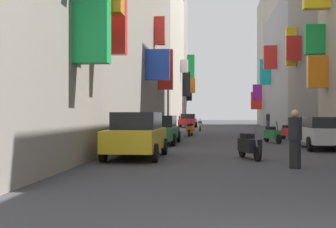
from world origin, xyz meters
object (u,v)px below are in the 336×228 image
parked_car_silver (325,132)px  scooter_orange (190,129)px  pedestrian_near_left (295,139)px  scooter_black (249,145)px  parked_car_yellow (137,134)px  parked_car_green (159,129)px  scooter_green (272,134)px  traffic_light_near_corner (168,96)px  scooter_red (289,132)px  pedestrian_crossing (268,121)px  parked_car_red (188,120)px  scooter_white (200,126)px

parked_car_silver → scooter_orange: bearing=121.4°
pedestrian_near_left → parked_car_silver: bearing=70.5°
scooter_orange → scooter_black: 15.23m
parked_car_yellow → parked_car_green: size_ratio=0.95×
scooter_black → pedestrian_near_left: 2.66m
pedestrian_near_left → parked_car_yellow: bearing=153.9°
scooter_green → traffic_light_near_corner: (-6.54, 10.16, 2.44)m
parked_car_yellow → parked_car_silver: 8.69m
scooter_green → pedestrian_near_left: (-0.74, -10.74, 0.35)m
parked_car_yellow → scooter_red: (6.98, 11.33, -0.35)m
parked_car_silver → pedestrian_crossing: 25.37m
parked_car_green → pedestrian_near_left: pedestrian_near_left is taller
parked_car_silver → scooter_green: (-1.73, 3.77, -0.28)m
parked_car_silver → scooter_red: bearing=93.6°
scooter_green → scooter_orange: size_ratio=1.05×
scooter_black → parked_car_red: bearing=96.8°
scooter_red → traffic_light_near_corner: 10.90m
scooter_white → pedestrian_near_left: (3.56, -26.40, 0.35)m
scooter_red → parked_car_red: bearing=107.3°
parked_car_red → pedestrian_near_left: 37.51m
scooter_orange → pedestrian_crossing: size_ratio=1.06×
parked_car_yellow → pedestrian_crossing: (7.97, 29.92, 0.03)m
scooter_red → pedestrian_crossing: bearing=87.0°
parked_car_green → scooter_black: parked_car_green is taller
parked_car_yellow → scooter_black: bearing=-0.2°
parked_car_green → pedestrian_crossing: pedestrian_crossing is taller
scooter_orange → pedestrian_crossing: (6.93, 14.96, 0.38)m
scooter_orange → parked_car_red: bearing=93.9°
scooter_green → scooter_white: size_ratio=0.95×
parked_car_yellow → scooter_white: size_ratio=2.04×
pedestrian_near_left → parked_car_green: bearing=118.0°
scooter_green → scooter_white: same height
parked_car_yellow → traffic_light_near_corner: 18.62m
parked_car_yellow → scooter_orange: size_ratio=2.25×
parked_car_yellow → pedestrian_crossing: 30.96m
scooter_black → pedestrian_crossing: size_ratio=1.09×
traffic_light_near_corner → scooter_white: bearing=67.7°
parked_car_yellow → scooter_black: 3.87m
parked_car_green → scooter_green: size_ratio=2.26×
parked_car_silver → parked_car_green: (-7.54, 2.55, 0.01)m
scooter_black → traffic_light_near_corner: (-4.73, 18.49, 2.44)m
scooter_black → parked_car_silver: bearing=52.1°
pedestrian_near_left → scooter_orange: bearing=102.6°
scooter_white → pedestrian_crossing: 8.88m
pedestrian_crossing → pedestrian_near_left: size_ratio=1.03×
scooter_orange → scooter_white: (0.34, 9.02, 0.00)m
scooter_orange → parked_car_green: bearing=-98.5°
parked_car_silver → pedestrian_crossing: bearing=88.7°
scooter_white → pedestrian_crossing: bearing=42.0°
parked_car_red → scooter_red: 24.51m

